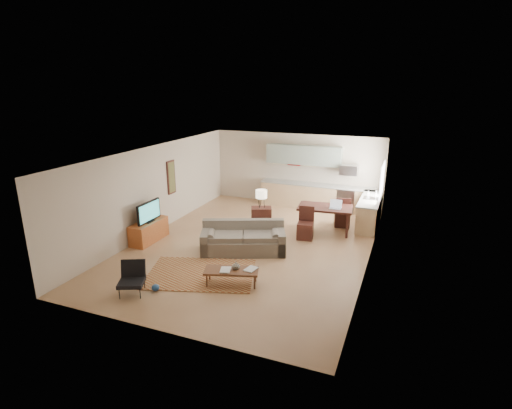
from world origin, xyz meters
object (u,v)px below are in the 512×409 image
at_px(console_table, 261,219).
at_px(dining_table, 325,219).
at_px(sofa, 243,238).
at_px(coffee_table, 232,277).
at_px(tv_credenza, 149,231).
at_px(armchair, 131,279).

relative_size(console_table, dining_table, 0.45).
relative_size(sofa, coffee_table, 1.90).
height_order(sofa, tv_credenza, sofa).
height_order(coffee_table, dining_table, dining_table).
bearing_deg(console_table, dining_table, -6.68).
xyz_separation_m(sofa, coffee_table, (0.49, -1.82, -0.23)).
distance_m(sofa, dining_table, 2.95).
bearing_deg(tv_credenza, sofa, 5.40).
distance_m(console_table, dining_table, 1.99).
distance_m(tv_credenza, console_table, 3.47).
height_order(sofa, coffee_table, sofa).
relative_size(coffee_table, armchair, 1.76).
distance_m(armchair, console_table, 5.00).
distance_m(armchair, tv_credenza, 3.15).
relative_size(coffee_table, tv_credenza, 0.95).
relative_size(armchair, dining_table, 0.43).
xyz_separation_m(armchair, dining_table, (3.14, 5.39, 0.06)).
xyz_separation_m(sofa, dining_table, (1.75, 2.37, 0.00)).
bearing_deg(sofa, tv_credenza, 163.08).
bearing_deg(coffee_table, sofa, 87.41).
bearing_deg(console_table, armchair, -126.62).
bearing_deg(armchair, coffee_table, 8.19).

